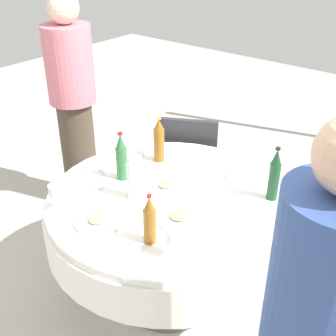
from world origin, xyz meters
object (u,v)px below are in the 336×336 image
object	(u,v)px
plate_north	(99,221)
plate_mid	(167,186)
bottle_dark_green_east	(274,175)
bottle_amber_left	(150,221)
bottle_clear_outer	(133,176)
plate_far	(180,217)
wine_glass_west	(56,192)
plate_inner	(244,175)
person_left	(73,102)
dining_table	(168,218)
bottle_amber_south	(159,141)
chair_front	(189,160)
wine_glass_south	(172,238)
bottle_green_west	(121,158)

from	to	relation	value
plate_north	plate_mid	size ratio (longest dim) A/B	1.08
bottle_dark_green_east	bottle_amber_left	xyz separation A→B (m)	(-0.68, 0.26, -0.02)
bottle_clear_outer	plate_far	size ratio (longest dim) A/B	1.13
wine_glass_west	plate_far	size ratio (longest dim) A/B	0.57
plate_inner	person_left	xyz separation A→B (m)	(-0.04, 1.43, 0.11)
dining_table	bottle_amber_south	world-z (taller)	bottle_amber_south
wine_glass_west	bottle_clear_outer	bearing A→B (deg)	-35.17
plate_far	plate_inner	size ratio (longest dim) A/B	1.11
plate_mid	plate_inner	bearing A→B (deg)	-35.08
bottle_amber_left	chair_front	world-z (taller)	bottle_amber_left
wine_glass_south	plate_mid	bearing A→B (deg)	41.69
plate_far	chair_front	world-z (taller)	chair_front
plate_inner	chair_front	xyz separation A→B (m)	(0.29, 0.61, -0.23)
wine_glass_south	person_left	size ratio (longest dim) A/B	0.08
wine_glass_south	dining_table	bearing A→B (deg)	41.35
plate_north	chair_front	xyz separation A→B (m)	(1.12, 0.28, -0.23)
dining_table	bottle_amber_south	size ratio (longest dim) A/B	4.66
plate_north	person_left	size ratio (longest dim) A/B	0.14
plate_inner	wine_glass_west	bearing A→B (deg)	147.06
bottle_dark_green_east	wine_glass_south	size ratio (longest dim) A/B	2.20
plate_inner	chair_front	bearing A→B (deg)	64.20
wine_glass_south	plate_north	xyz separation A→B (m)	(-0.04, 0.43, -0.09)
bottle_dark_green_east	bottle_amber_south	distance (m)	0.73
chair_front	plate_inner	bearing A→B (deg)	-54.37
wine_glass_south	bottle_dark_green_east	bearing A→B (deg)	-9.91
bottle_clear_outer	plate_far	xyz separation A→B (m)	(0.00, -0.31, -0.12)
bottle_amber_left	plate_north	xyz separation A→B (m)	(-0.05, 0.29, -0.11)
bottle_amber_left	plate_inner	distance (m)	0.79
wine_glass_south	plate_inner	world-z (taller)	wine_glass_south
bottle_clear_outer	plate_north	distance (m)	0.30
plate_far	plate_north	distance (m)	0.40
person_left	plate_far	bearing A→B (deg)	-92.45
bottle_green_west	bottle_amber_left	bearing A→B (deg)	-123.49
dining_table	plate_mid	size ratio (longest dim) A/B	6.14
dining_table	bottle_dark_green_east	xyz separation A→B (m)	(0.33, -0.44, 0.29)
bottle_amber_south	person_left	size ratio (longest dim) A/B	0.17
bottle_amber_south	plate_inner	distance (m)	0.54
wine_glass_west	plate_north	bearing A→B (deg)	-78.98
wine_glass_south	bottle_amber_left	bearing A→B (deg)	84.50
bottle_dark_green_east	plate_north	world-z (taller)	bottle_dark_green_east
bottle_amber_left	bottle_amber_south	distance (m)	0.78
bottle_amber_south	plate_inner	bearing A→B (deg)	-72.33
bottle_clear_outer	plate_north	bearing A→B (deg)	-175.08
dining_table	plate_mid	distance (m)	0.18
plate_north	wine_glass_south	bearing A→B (deg)	-85.18
bottle_amber_south	bottle_green_west	bearing A→B (deg)	175.24
dining_table	plate_north	xyz separation A→B (m)	(-0.40, 0.11, 0.16)
bottle_amber_south	plate_mid	bearing A→B (deg)	-132.39
bottle_amber_south	plate_inner	xyz separation A→B (m)	(0.16, -0.50, -0.12)
bottle_dark_green_east	plate_mid	distance (m)	0.58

